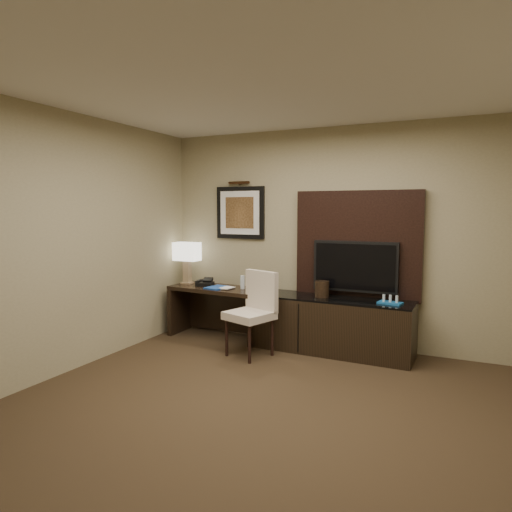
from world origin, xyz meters
The scene contains 18 objects.
floor centered at (0.00, 0.00, -0.01)m, with size 4.50×5.00×0.01m, color #2F2115.
ceiling centered at (0.00, 0.00, 2.70)m, with size 4.50×5.00×0.01m, color silver.
wall_back centered at (0.00, 2.50, 1.35)m, with size 4.50×0.01×2.70m, color gray.
wall_left centered at (-2.25, 0.00, 1.35)m, with size 0.01×5.00×2.70m, color gray.
desk centered at (-1.49, 2.15, 0.34)m, with size 1.26×0.54×0.67m, color black.
credenza centered at (0.07, 2.15, 0.33)m, with size 1.90×0.53×0.66m, color black.
tv_wall_panel centered at (0.30, 2.44, 1.27)m, with size 1.50×0.12×1.30m, color black.
tv centered at (0.30, 2.34, 1.02)m, with size 1.00×0.08×0.60m, color black.
artwork centered at (-1.30, 2.48, 1.65)m, with size 0.70×0.04×0.70m, color black.
picture_light centered at (-1.30, 2.44, 2.05)m, with size 0.04×0.04×0.30m, color #3F2414.
desk_chair centered at (-0.75, 1.61, 0.49)m, with size 0.47×0.54×0.98m, color beige, non-canonical shape.
table_lamp centered at (-2.00, 2.23, 0.98)m, with size 0.38×0.22×0.62m, color #9F8563, non-canonical shape.
desk_phone centered at (-1.68, 2.17, 0.73)m, with size 0.21×0.19×0.11m, color black, non-canonical shape.
blue_folder centered at (-1.43, 2.07, 0.68)m, with size 0.22×0.30×0.02m, color #164095.
book centered at (-1.38, 2.09, 0.77)m, with size 0.15×0.02×0.20m, color #B59F8E.
water_bottle centered at (-1.12, 2.17, 0.76)m, with size 0.06×0.06×0.17m, color silver.
ice_bucket centered at (-0.05, 2.16, 0.75)m, with size 0.17×0.17×0.19m, color black.
minibar_tray centered at (0.75, 2.10, 0.70)m, with size 0.26×0.15×0.09m, color #175898, non-canonical shape.
Camera 1 is at (1.50, -3.03, 1.70)m, focal length 32.00 mm.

